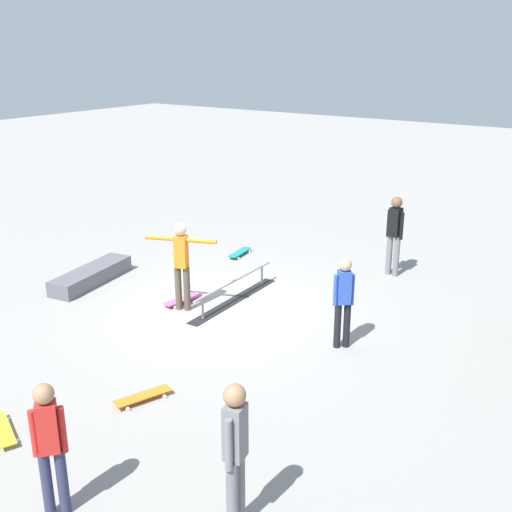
% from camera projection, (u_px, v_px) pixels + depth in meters
% --- Properties ---
extents(ground_plane, '(60.00, 60.00, 0.00)m').
position_uv_depth(ground_plane, '(220.00, 309.00, 11.39)').
color(ground_plane, gray).
extents(grind_rail, '(2.61, 0.31, 0.43)m').
position_uv_depth(grind_rail, '(234.00, 292.00, 11.68)').
color(grind_rail, black).
rests_on(grind_rail, ground_plane).
extents(skate_ledge, '(2.06, 0.86, 0.31)m').
position_uv_depth(skate_ledge, '(91.00, 276.00, 12.58)').
color(skate_ledge, '#595960').
rests_on(skate_ledge, ground_plane).
extents(skater_main, '(0.55, 1.27, 1.65)m').
position_uv_depth(skater_main, '(181.00, 260.00, 11.05)').
color(skater_main, brown).
rests_on(skater_main, ground_plane).
extents(skateboard_main, '(0.82, 0.38, 0.09)m').
position_uv_depth(skateboard_main, '(183.00, 299.00, 11.61)').
color(skateboard_main, '#E05993').
rests_on(skateboard_main, ground_plane).
extents(bystander_blue_shirt, '(0.28, 0.30, 1.52)m').
position_uv_depth(bystander_blue_shirt, '(344.00, 298.00, 9.68)').
color(bystander_blue_shirt, black).
rests_on(bystander_blue_shirt, ground_plane).
extents(bystander_red_shirt, '(0.30, 0.28, 1.53)m').
position_uv_depth(bystander_red_shirt, '(50.00, 443.00, 6.14)').
color(bystander_red_shirt, '#2D3351').
rests_on(bystander_red_shirt, ground_plane).
extents(bystander_black_shirt, '(0.23, 0.39, 1.70)m').
position_uv_depth(bystander_black_shirt, '(395.00, 231.00, 12.75)').
color(bystander_black_shirt, slate).
rests_on(bystander_black_shirt, ground_plane).
extents(bystander_grey_shirt, '(0.37, 0.23, 1.63)m').
position_uv_depth(bystander_grey_shirt, '(235.00, 449.00, 5.97)').
color(bystander_grey_shirt, slate).
rests_on(bystander_grey_shirt, ground_plane).
extents(loose_skateboard_yellow, '(0.51, 0.81, 0.09)m').
position_uv_depth(loose_skateboard_yellow, '(2.00, 430.00, 7.69)').
color(loose_skateboard_yellow, yellow).
rests_on(loose_skateboard_yellow, ground_plane).
extents(loose_skateboard_teal, '(0.82, 0.34, 0.09)m').
position_uv_depth(loose_skateboard_teal, '(240.00, 252.00, 14.23)').
color(loose_skateboard_teal, teal).
rests_on(loose_skateboard_teal, ground_plane).
extents(loose_skateboard_orange, '(0.82, 0.47, 0.09)m').
position_uv_depth(loose_skateboard_orange, '(143.00, 396.00, 8.42)').
color(loose_skateboard_orange, orange).
rests_on(loose_skateboard_orange, ground_plane).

